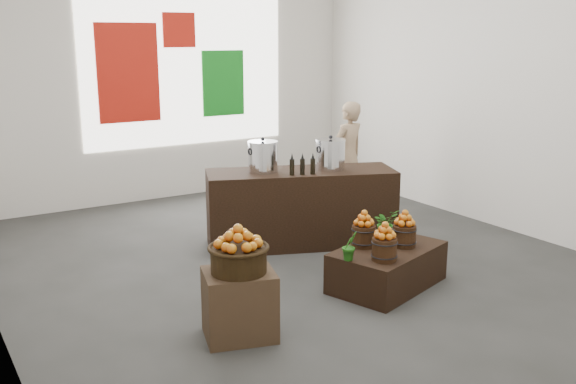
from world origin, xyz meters
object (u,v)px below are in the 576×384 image
wicker_basket (239,260)px  shopper (348,156)px  crate (240,304)px  display_table (387,267)px  counter (301,208)px  stock_pot_left (263,158)px  stock_pot_center (330,155)px

wicker_basket → shopper: size_ratio=0.30×
crate → wicker_basket: (0.00, 0.00, 0.39)m
display_table → counter: (-0.01, 1.56, 0.25)m
stock_pot_left → stock_pot_center: size_ratio=1.00×
wicker_basket → stock_pot_left: size_ratio=1.34×
shopper → wicker_basket: bearing=29.3°
wicker_basket → display_table: size_ratio=0.39×
wicker_basket → stock_pot_center: 2.67m
crate → counter: 2.49m
crate → stock_pot_center: stock_pot_center is taller
stock_pot_left → shopper: (1.85, 0.84, -0.30)m
stock_pot_center → shopper: size_ratio=0.22×
wicker_basket → counter: (1.75, 1.77, -0.22)m
crate → shopper: (3.18, 2.77, 0.48)m
stock_pot_left → stock_pot_center: same height
display_table → stock_pot_left: stock_pot_left is taller
stock_pot_center → display_table: bearing=-102.5°
wicker_basket → counter: bearing=45.4°
crate → stock_pot_left: (1.33, 1.93, 0.78)m
stock_pot_left → wicker_basket: bearing=-124.5°
crate → shopper: shopper is taller
counter → display_table: bearing=-68.3°
wicker_basket → stock_pot_left: bearing=55.5°
crate → display_table: size_ratio=0.49×
counter → stock_pot_left: size_ratio=6.47×
wicker_basket → display_table: (1.75, 0.21, -0.47)m
counter → shopper: (1.44, 1.00, 0.32)m
stock_pot_left → stock_pot_center: (0.74, -0.29, 0.00)m
counter → shopper: shopper is taller
crate → display_table: 1.77m
stock_pot_left → shopper: size_ratio=0.22×
wicker_basket → crate: bearing=0.0°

